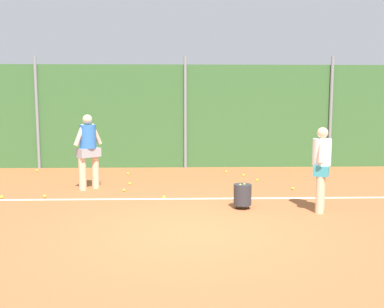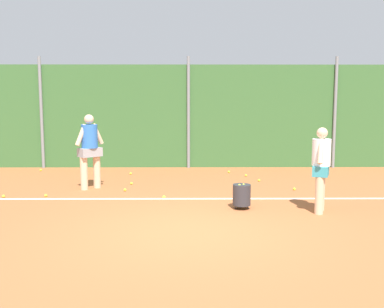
# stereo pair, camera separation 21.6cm
# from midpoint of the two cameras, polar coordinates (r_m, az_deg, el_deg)

# --- Properties ---
(ground_plane) EXTENTS (27.69, 27.69, 0.00)m
(ground_plane) POSITION_cam_midpoint_polar(r_m,az_deg,el_deg) (9.46, 0.16, -6.29)
(ground_plane) COLOR #A85B33
(hedge_fence_backdrop) EXTENTS (16.23, 0.25, 3.29)m
(hedge_fence_backdrop) POSITION_cam_midpoint_polar(r_m,az_deg,el_deg) (14.18, -0.02, 4.91)
(hedge_fence_backdrop) COLOR #386633
(hedge_fence_backdrop) RESTS_ON ground_plane
(fence_post_left) EXTENTS (0.10, 0.10, 3.54)m
(fence_post_left) POSITION_cam_midpoint_polar(r_m,az_deg,el_deg) (14.73, -18.62, 5.11)
(fence_post_left) COLOR gray
(fence_post_left) RESTS_ON ground_plane
(fence_post_center) EXTENTS (0.10, 0.10, 3.54)m
(fence_post_center) POSITION_cam_midpoint_polar(r_m,az_deg,el_deg) (14.00, -0.02, 5.40)
(fence_post_center) COLOR gray
(fence_post_center) RESTS_ON ground_plane
(fence_post_right) EXTENTS (0.10, 0.10, 3.54)m
(fence_post_right) POSITION_cam_midpoint_polar(r_m,az_deg,el_deg) (14.79, 18.51, 5.12)
(fence_post_right) COLOR gray
(fence_post_right) RESTS_ON ground_plane
(court_baseline_paint) EXTENTS (11.86, 0.10, 0.01)m
(court_baseline_paint) POSITION_cam_midpoint_polar(r_m,az_deg,el_deg) (9.76, 0.14, -5.83)
(court_baseline_paint) COLOR white
(court_baseline_paint) RESTS_ON ground_plane
(player_foreground_near) EXTENTS (0.44, 0.66, 1.66)m
(player_foreground_near) POSITION_cam_midpoint_polar(r_m,az_deg,el_deg) (8.86, 17.12, -1.37)
(player_foreground_near) COLOR beige
(player_foreground_near) RESTS_ON ground_plane
(player_midcourt) EXTENTS (0.61, 0.59, 1.83)m
(player_midcourt) POSITION_cam_midpoint_polar(r_m,az_deg,el_deg) (10.96, -12.62, 0.85)
(player_midcourt) COLOR beige
(player_midcourt) RESTS_ON ground_plane
(ball_hopper) EXTENTS (0.36, 0.36, 0.51)m
(ball_hopper) POSITION_cam_midpoint_polar(r_m,az_deg,el_deg) (8.89, 7.18, -5.28)
(ball_hopper) COLOR #2D2D33
(ball_hopper) RESTS_ON ground_plane
(tennis_ball_0) EXTENTS (0.07, 0.07, 0.07)m
(tennis_ball_0) POSITION_cam_midpoint_polar(r_m,az_deg,el_deg) (10.66, -8.15, -4.64)
(tennis_ball_0) COLOR #CCDB33
(tennis_ball_0) RESTS_ON ground_plane
(tennis_ball_1) EXTENTS (0.07, 0.07, 0.07)m
(tennis_ball_1) POSITION_cam_midpoint_polar(r_m,az_deg,el_deg) (12.96, -7.52, -2.53)
(tennis_ball_1) COLOR #CCDB33
(tennis_ball_1) RESTS_ON ground_plane
(tennis_ball_2) EXTENTS (0.07, 0.07, 0.07)m
(tennis_ball_2) POSITION_cam_midpoint_polar(r_m,az_deg,el_deg) (13.18, 5.29, -2.33)
(tennis_ball_2) COLOR #CCDB33
(tennis_ball_2) RESTS_ON ground_plane
(tennis_ball_3) EXTENTS (0.07, 0.07, 0.07)m
(tennis_ball_3) POSITION_cam_midpoint_polar(r_m,az_deg,el_deg) (12.65, 7.53, -2.76)
(tennis_ball_3) COLOR #CCDB33
(tennis_ball_3) RESTS_ON ground_plane
(tennis_ball_4) EXTENTS (0.07, 0.07, 0.07)m
(tennis_ball_4) POSITION_cam_midpoint_polar(r_m,az_deg,el_deg) (10.96, 13.73, -4.45)
(tennis_ball_4) COLOR #CCDB33
(tennis_ball_4) RESTS_ON ground_plane
(tennis_ball_5) EXTENTS (0.07, 0.07, 0.07)m
(tennis_ball_5) POSITION_cam_midpoint_polar(r_m,az_deg,el_deg) (14.21, -18.68, -1.99)
(tennis_ball_5) COLOR #CCDB33
(tennis_ball_5) RESTS_ON ground_plane
(tennis_ball_6) EXTENTS (0.07, 0.07, 0.07)m
(tennis_ball_6) POSITION_cam_midpoint_polar(r_m,az_deg,el_deg) (11.93, 9.24, -3.40)
(tennis_ball_6) COLOR #CCDB33
(tennis_ball_6) RESTS_ON ground_plane
(tennis_ball_8) EXTENTS (0.07, 0.07, 0.07)m
(tennis_ball_8) POSITION_cam_midpoint_polar(r_m,az_deg,el_deg) (10.70, -22.80, -5.08)
(tennis_ball_8) COLOR #CCDB33
(tennis_ball_8) RESTS_ON ground_plane
(tennis_ball_9) EXTENTS (0.07, 0.07, 0.07)m
(tennis_ball_9) POSITION_cam_midpoint_polar(r_m,az_deg,el_deg) (11.45, -7.35, -3.81)
(tennis_ball_9) COLOR #CCDB33
(tennis_ball_9) RESTS_ON ground_plane
(tennis_ball_10) EXTENTS (0.07, 0.07, 0.07)m
(tennis_ball_10) POSITION_cam_midpoint_polar(r_m,az_deg,el_deg) (10.45, -17.93, -5.16)
(tennis_ball_10) COLOR #CCDB33
(tennis_ball_10) RESTS_ON ground_plane
(tennis_ball_11) EXTENTS (0.07, 0.07, 0.07)m
(tennis_ball_11) POSITION_cam_midpoint_polar(r_m,az_deg,el_deg) (9.81, -3.04, -5.61)
(tennis_ball_11) COLOR #CCDB33
(tennis_ball_11) RESTS_ON ground_plane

